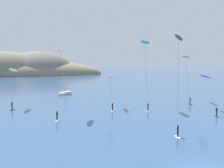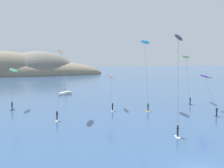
{
  "view_description": "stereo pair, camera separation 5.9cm",
  "coord_description": "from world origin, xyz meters",
  "px_view_note": "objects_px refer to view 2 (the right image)",
  "views": [
    {
      "loc": [
        -16.04,
        -19.79,
        9.95
      ],
      "look_at": [
        1.29,
        25.59,
        5.55
      ],
      "focal_mm": 45.0,
      "sensor_mm": 36.0,
      "label": 1
    },
    {
      "loc": [
        -15.99,
        -19.82,
        9.95
      ],
      "look_at": [
        1.29,
        25.59,
        5.55
      ],
      "focal_mm": 45.0,
      "sensor_mm": 36.0,
      "label": 2
    }
  ],
  "objects_px": {
    "kitesurfer_cyan": "(145,47)",
    "kitesurfer_lime": "(186,60)",
    "kitesurfer_red": "(111,80)",
    "sailboat_near": "(64,92)",
    "kitesurfer_black": "(178,46)",
    "kitesurfer_green": "(14,73)",
    "kitesurfer_purple": "(206,79)",
    "kitesurfer_orange": "(60,57)"
  },
  "relations": [
    {
      "from": "sailboat_near",
      "to": "kitesurfer_black",
      "type": "bearing_deg",
      "value": -81.47
    },
    {
      "from": "kitesurfer_red",
      "to": "kitesurfer_green",
      "type": "distance_m",
      "value": 19.46
    },
    {
      "from": "kitesurfer_cyan",
      "to": "kitesurfer_orange",
      "type": "distance_m",
      "value": 17.27
    },
    {
      "from": "sailboat_near",
      "to": "kitesurfer_black",
      "type": "height_order",
      "value": "kitesurfer_black"
    },
    {
      "from": "sailboat_near",
      "to": "kitesurfer_green",
      "type": "distance_m",
      "value": 22.91
    },
    {
      "from": "kitesurfer_green",
      "to": "kitesurfer_lime",
      "type": "height_order",
      "value": "kitesurfer_lime"
    },
    {
      "from": "kitesurfer_red",
      "to": "kitesurfer_lime",
      "type": "distance_m",
      "value": 20.53
    },
    {
      "from": "kitesurfer_red",
      "to": "kitesurfer_orange",
      "type": "xyz_separation_m",
      "value": [
        -10.87,
        -4.68,
        4.43
      ]
    },
    {
      "from": "kitesurfer_purple",
      "to": "sailboat_near",
      "type": "bearing_deg",
      "value": 121.4
    },
    {
      "from": "kitesurfer_green",
      "to": "kitesurfer_red",
      "type": "bearing_deg",
      "value": -20.76
    },
    {
      "from": "kitesurfer_red",
      "to": "kitesurfer_black",
      "type": "xyz_separation_m",
      "value": [
        2.1,
        -20.26,
        5.88
      ]
    },
    {
      "from": "sailboat_near",
      "to": "kitesurfer_red",
      "type": "bearing_deg",
      "value": -79.31
    },
    {
      "from": "kitesurfer_purple",
      "to": "kitesurfer_lime",
      "type": "bearing_deg",
      "value": 71.5
    },
    {
      "from": "kitesurfer_green",
      "to": "kitesurfer_orange",
      "type": "relative_size",
      "value": 0.7
    },
    {
      "from": "kitesurfer_purple",
      "to": "kitesurfer_red",
      "type": "relative_size",
      "value": 1.29
    },
    {
      "from": "kitesurfer_red",
      "to": "kitesurfer_lime",
      "type": "height_order",
      "value": "kitesurfer_lime"
    },
    {
      "from": "kitesurfer_purple",
      "to": "kitesurfer_green",
      "type": "relative_size",
      "value": 1.1
    },
    {
      "from": "sailboat_near",
      "to": "kitesurfer_purple",
      "type": "bearing_deg",
      "value": -58.6
    },
    {
      "from": "kitesurfer_purple",
      "to": "kitesurfer_lime",
      "type": "distance_m",
      "value": 13.35
    },
    {
      "from": "kitesurfer_cyan",
      "to": "kitesurfer_lime",
      "type": "xyz_separation_m",
      "value": [
        13.76,
        5.86,
        -2.58
      ]
    },
    {
      "from": "kitesurfer_purple",
      "to": "kitesurfer_green",
      "type": "height_order",
      "value": "kitesurfer_green"
    },
    {
      "from": "kitesurfer_purple",
      "to": "kitesurfer_black",
      "type": "xyz_separation_m",
      "value": [
        -13.76,
        -10.99,
        5.55
      ]
    },
    {
      "from": "kitesurfer_black",
      "to": "kitesurfer_lime",
      "type": "height_order",
      "value": "kitesurfer_black"
    },
    {
      "from": "kitesurfer_lime",
      "to": "kitesurfer_black",
      "type": "bearing_deg",
      "value": -127.58
    },
    {
      "from": "kitesurfer_green",
      "to": "kitesurfer_black",
      "type": "relative_size",
      "value": 0.61
    },
    {
      "from": "kitesurfer_cyan",
      "to": "kitesurfer_lime",
      "type": "bearing_deg",
      "value": 23.07
    },
    {
      "from": "kitesurfer_black",
      "to": "kitesurfer_lime",
      "type": "bearing_deg",
      "value": 52.42
    },
    {
      "from": "kitesurfer_black",
      "to": "kitesurfer_orange",
      "type": "distance_m",
      "value": 20.33
    },
    {
      "from": "sailboat_near",
      "to": "kitesurfer_orange",
      "type": "xyz_separation_m",
      "value": [
        -6.31,
        -28.87,
        9.55
      ]
    },
    {
      "from": "kitesurfer_black",
      "to": "kitesurfer_orange",
      "type": "bearing_deg",
      "value": 129.78
    },
    {
      "from": "sailboat_near",
      "to": "kitesurfer_red",
      "type": "height_order",
      "value": "kitesurfer_red"
    },
    {
      "from": "kitesurfer_orange",
      "to": "kitesurfer_cyan",
      "type": "bearing_deg",
      "value": 5.81
    },
    {
      "from": "kitesurfer_red",
      "to": "kitesurfer_black",
      "type": "height_order",
      "value": "kitesurfer_black"
    },
    {
      "from": "kitesurfer_black",
      "to": "kitesurfer_lime",
      "type": "relative_size",
      "value": 1.23
    },
    {
      "from": "kitesurfer_cyan",
      "to": "kitesurfer_red",
      "type": "xyz_separation_m",
      "value": [
        -6.18,
        2.94,
        -6.51
      ]
    },
    {
      "from": "kitesurfer_purple",
      "to": "kitesurfer_green",
      "type": "distance_m",
      "value": 37.67
    },
    {
      "from": "kitesurfer_lime",
      "to": "kitesurfer_cyan",
      "type": "bearing_deg",
      "value": -156.93
    },
    {
      "from": "kitesurfer_purple",
      "to": "kitesurfer_black",
      "type": "height_order",
      "value": "kitesurfer_black"
    },
    {
      "from": "sailboat_near",
      "to": "kitesurfer_lime",
      "type": "xyz_separation_m",
      "value": [
        24.51,
        -21.27,
        9.04
      ]
    },
    {
      "from": "kitesurfer_purple",
      "to": "kitesurfer_red",
      "type": "height_order",
      "value": "kitesurfer_purple"
    },
    {
      "from": "sailboat_near",
      "to": "kitesurfer_lime",
      "type": "height_order",
      "value": "kitesurfer_lime"
    },
    {
      "from": "kitesurfer_red",
      "to": "kitesurfer_purple",
      "type": "bearing_deg",
      "value": -30.32
    }
  ]
}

